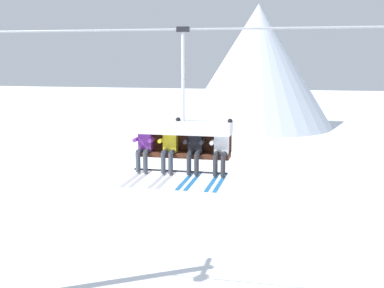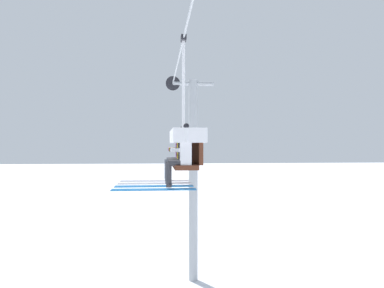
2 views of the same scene
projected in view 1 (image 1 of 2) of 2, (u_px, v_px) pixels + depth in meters
name	position (u px, v px, depth m)	size (l,w,h in m)	color
mountain_peak_west	(257.00, 66.00, 49.95)	(15.69, 15.69, 12.56)	silver
lift_cable	(317.00, 28.00, 10.20)	(20.30, 0.05, 0.05)	#9EA3A8
chairlift_chair	(184.00, 132.00, 11.30)	(2.25, 0.74, 3.29)	#512819
skier_purple	(144.00, 145.00, 11.33)	(0.46, 1.70, 1.23)	purple
skier_yellow	(169.00, 145.00, 11.20)	(0.48, 1.70, 1.34)	yellow
skier_black	(195.00, 147.00, 11.08)	(0.46, 1.70, 1.23)	black
skier_white	(221.00, 147.00, 10.95)	(0.48, 1.70, 1.34)	silver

